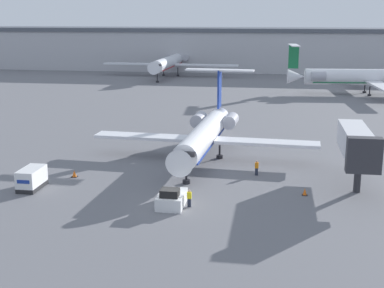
{
  "coord_description": "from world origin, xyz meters",
  "views": [
    {
      "loc": [
        8.98,
        -45.3,
        17.37
      ],
      "look_at": [
        0.0,
        12.19,
        3.04
      ],
      "focal_mm": 50.0,
      "sensor_mm": 36.0,
      "label": 1
    }
  ],
  "objects_px": {
    "airplane_main": "(205,134)",
    "pushback_tug": "(172,198)",
    "luggage_cart": "(32,178)",
    "airplane_parked_far_right": "(373,77)",
    "airplane_parked_far_left": "(170,62)",
    "worker_by_wing": "(257,168)",
    "traffic_cone_left": "(74,174)",
    "worker_near_tug": "(189,198)",
    "jet_bridge": "(357,144)",
    "traffic_cone_right": "(305,192)"
  },
  "relations": [
    {
      "from": "worker_near_tug",
      "to": "airplane_parked_far_left",
      "type": "height_order",
      "value": "airplane_parked_far_left"
    },
    {
      "from": "pushback_tug",
      "to": "worker_near_tug",
      "type": "relative_size",
      "value": 2.39
    },
    {
      "from": "luggage_cart",
      "to": "traffic_cone_left",
      "type": "bearing_deg",
      "value": 57.82
    },
    {
      "from": "airplane_main",
      "to": "airplane_parked_far_right",
      "type": "bearing_deg",
      "value": 63.18
    },
    {
      "from": "worker_near_tug",
      "to": "jet_bridge",
      "type": "bearing_deg",
      "value": 29.14
    },
    {
      "from": "airplane_main",
      "to": "traffic_cone_left",
      "type": "height_order",
      "value": "airplane_main"
    },
    {
      "from": "luggage_cart",
      "to": "traffic_cone_left",
      "type": "relative_size",
      "value": 4.82
    },
    {
      "from": "pushback_tug",
      "to": "luggage_cart",
      "type": "bearing_deg",
      "value": 169.82
    },
    {
      "from": "airplane_parked_far_left",
      "to": "jet_bridge",
      "type": "distance_m",
      "value": 100.33
    },
    {
      "from": "airplane_main",
      "to": "airplane_parked_far_left",
      "type": "bearing_deg",
      "value": 103.96
    },
    {
      "from": "pushback_tug",
      "to": "worker_near_tug",
      "type": "height_order",
      "value": "pushback_tug"
    },
    {
      "from": "airplane_parked_far_right",
      "to": "traffic_cone_left",
      "type": "bearing_deg",
      "value": -121.99
    },
    {
      "from": "luggage_cart",
      "to": "airplane_parked_far_right",
      "type": "distance_m",
      "value": 85.02
    },
    {
      "from": "traffic_cone_left",
      "to": "traffic_cone_right",
      "type": "xyz_separation_m",
      "value": [
        24.47,
        -2.24,
        -0.02
      ]
    },
    {
      "from": "worker_near_tug",
      "to": "airplane_parked_far_right",
      "type": "bearing_deg",
      "value": 69.19
    },
    {
      "from": "worker_near_tug",
      "to": "worker_by_wing",
      "type": "height_order",
      "value": "worker_by_wing"
    },
    {
      "from": "jet_bridge",
      "to": "pushback_tug",
      "type": "bearing_deg",
      "value": -153.34
    },
    {
      "from": "pushback_tug",
      "to": "luggage_cart",
      "type": "relative_size",
      "value": 1.07
    },
    {
      "from": "traffic_cone_left",
      "to": "traffic_cone_right",
      "type": "bearing_deg",
      "value": -5.23
    },
    {
      "from": "traffic_cone_left",
      "to": "jet_bridge",
      "type": "xyz_separation_m",
      "value": [
        29.62,
        1.65,
        4.08
      ]
    },
    {
      "from": "luggage_cart",
      "to": "traffic_cone_right",
      "type": "distance_m",
      "value": 27.35
    },
    {
      "from": "airplane_parked_far_right",
      "to": "worker_near_tug",
      "type": "bearing_deg",
      "value": -110.81
    },
    {
      "from": "worker_by_wing",
      "to": "airplane_parked_far_left",
      "type": "height_order",
      "value": "airplane_parked_far_left"
    },
    {
      "from": "airplane_main",
      "to": "airplane_parked_far_right",
      "type": "relative_size",
      "value": 0.72
    },
    {
      "from": "airplane_main",
      "to": "worker_by_wing",
      "type": "relative_size",
      "value": 16.33
    },
    {
      "from": "airplane_main",
      "to": "traffic_cone_right",
      "type": "bearing_deg",
      "value": -46.23
    },
    {
      "from": "airplane_parked_far_right",
      "to": "jet_bridge",
      "type": "relative_size",
      "value": 3.34
    },
    {
      "from": "traffic_cone_right",
      "to": "airplane_parked_far_left",
      "type": "relative_size",
      "value": 0.02
    },
    {
      "from": "worker_by_wing",
      "to": "traffic_cone_left",
      "type": "distance_m",
      "value": 19.9
    },
    {
      "from": "worker_near_tug",
      "to": "traffic_cone_right",
      "type": "relative_size",
      "value": 2.29
    },
    {
      "from": "luggage_cart",
      "to": "airplane_parked_far_left",
      "type": "xyz_separation_m",
      "value": [
        -5.32,
        99.05,
        2.91
      ]
    },
    {
      "from": "traffic_cone_right",
      "to": "airplane_main",
      "type": "bearing_deg",
      "value": 133.77
    },
    {
      "from": "airplane_main",
      "to": "luggage_cart",
      "type": "bearing_deg",
      "value": -138.01
    },
    {
      "from": "pushback_tug",
      "to": "jet_bridge",
      "type": "distance_m",
      "value": 19.9
    },
    {
      "from": "worker_near_tug",
      "to": "airplane_parked_far_right",
      "type": "distance_m",
      "value": 80.06
    },
    {
      "from": "worker_near_tug",
      "to": "traffic_cone_right",
      "type": "bearing_deg",
      "value": 24.79
    },
    {
      "from": "pushback_tug",
      "to": "traffic_cone_left",
      "type": "height_order",
      "value": "pushback_tug"
    },
    {
      "from": "traffic_cone_right",
      "to": "airplane_parked_far_right",
      "type": "distance_m",
      "value": 72.18
    },
    {
      "from": "pushback_tug",
      "to": "airplane_parked_far_right",
      "type": "distance_m",
      "value": 80.63
    },
    {
      "from": "airplane_parked_far_right",
      "to": "jet_bridge",
      "type": "height_order",
      "value": "airplane_parked_far_right"
    },
    {
      "from": "pushback_tug",
      "to": "worker_by_wing",
      "type": "distance_m",
      "value": 13.09
    },
    {
      "from": "luggage_cart",
      "to": "airplane_parked_far_left",
      "type": "bearing_deg",
      "value": 93.08
    },
    {
      "from": "airplane_main",
      "to": "pushback_tug",
      "type": "bearing_deg",
      "value": -92.8
    },
    {
      "from": "luggage_cart",
      "to": "airplane_parked_far_right",
      "type": "relative_size",
      "value": 0.1
    },
    {
      "from": "luggage_cart",
      "to": "pushback_tug",
      "type": "bearing_deg",
      "value": -10.18
    },
    {
      "from": "jet_bridge",
      "to": "worker_by_wing",
      "type": "bearing_deg",
      "value": 168.59
    },
    {
      "from": "pushback_tug",
      "to": "airplane_parked_far_left",
      "type": "distance_m",
      "value": 103.79
    },
    {
      "from": "worker_near_tug",
      "to": "airplane_parked_far_left",
      "type": "relative_size",
      "value": 0.04
    },
    {
      "from": "pushback_tug",
      "to": "airplane_main",
      "type": "bearing_deg",
      "value": 87.2
    },
    {
      "from": "airplane_main",
      "to": "worker_by_wing",
      "type": "xyz_separation_m",
      "value": [
        6.57,
        -6.07,
        -2.22
      ]
    }
  ]
}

